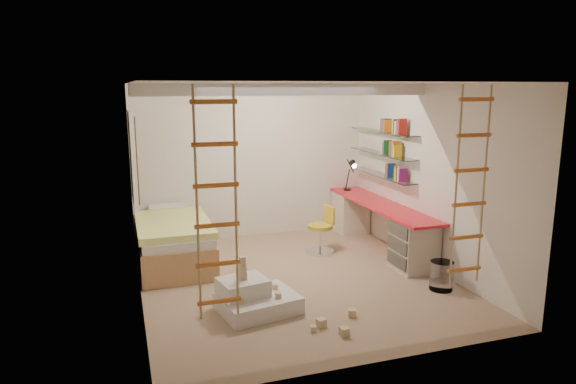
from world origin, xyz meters
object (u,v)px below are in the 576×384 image
object	(u,v)px
swivel_chair	(321,236)
play_platform	(254,299)
desk	(379,224)
bed	(173,241)

from	to	relation	value
swivel_chair	play_platform	size ratio (longest dim) A/B	0.76
play_platform	desk	bearing A→B (deg)	33.40
desk	play_platform	world-z (taller)	desk
desk	swivel_chair	distance (m)	0.97
bed	swivel_chair	distance (m)	2.26
bed	swivel_chair	xyz separation A→B (m)	(2.24, -0.28, -0.05)
bed	desk	bearing A→B (deg)	-6.49
swivel_chair	desk	bearing A→B (deg)	-4.71
desk	swivel_chair	size ratio (longest dim) A/B	3.76
desk	bed	world-z (taller)	desk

